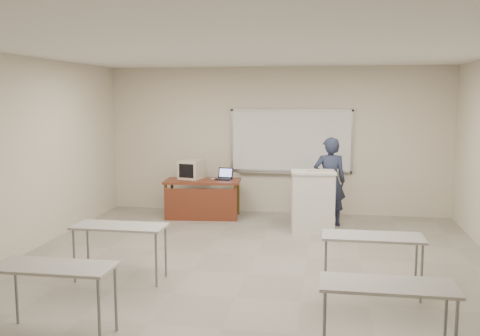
% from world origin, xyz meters
% --- Properties ---
extents(floor, '(7.00, 8.00, 0.01)m').
position_xyz_m(floor, '(0.00, 0.00, -0.01)').
color(floor, gray).
rests_on(floor, ground).
extents(whiteboard, '(2.48, 0.10, 1.31)m').
position_xyz_m(whiteboard, '(0.30, 3.97, 1.48)').
color(whiteboard, white).
rests_on(whiteboard, floor).
extents(student_desks, '(4.40, 2.20, 0.73)m').
position_xyz_m(student_desks, '(-0.00, -1.35, 0.67)').
color(student_desks, '#A8A7A2').
rests_on(student_desks, floor).
extents(instructor_desk, '(1.49, 0.74, 0.75)m').
position_xyz_m(instructor_desk, '(-1.40, 3.19, 0.55)').
color(instructor_desk, brown).
rests_on(instructor_desk, floor).
extents(podium, '(0.77, 0.56, 1.09)m').
position_xyz_m(podium, '(0.80, 2.50, 0.55)').
color(podium, beige).
rests_on(podium, floor).
extents(crt_monitor, '(0.42, 0.47, 0.40)m').
position_xyz_m(crt_monitor, '(-1.65, 3.43, 0.94)').
color(crt_monitor, beige).
rests_on(crt_monitor, instructor_desk).
extents(laptop, '(0.30, 0.28, 0.22)m').
position_xyz_m(laptop, '(-1.00, 3.45, 0.80)').
color(laptop, black).
rests_on(laptop, instructor_desk).
extents(mouse, '(0.09, 0.07, 0.03)m').
position_xyz_m(mouse, '(-1.20, 3.35, 0.77)').
color(mouse, '#A8ABAE').
rests_on(mouse, instructor_desk).
extents(keyboard, '(0.47, 0.20, 0.03)m').
position_xyz_m(keyboard, '(0.95, 2.38, 1.10)').
color(keyboard, beige).
rests_on(keyboard, podium).
extents(presenter, '(0.65, 0.47, 1.66)m').
position_xyz_m(presenter, '(1.09, 3.00, 0.83)').
color(presenter, black).
rests_on(presenter, floor).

